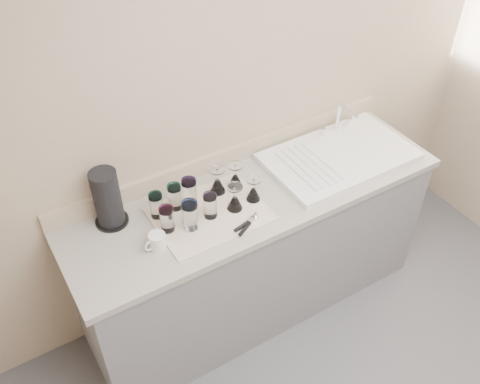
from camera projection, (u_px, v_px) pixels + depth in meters
room_envelope at (478, 255)px, 1.58m from camera, size 3.54×3.50×2.52m
counter_unit at (254, 251)px, 3.08m from camera, size 2.06×0.62×0.90m
sink_unit at (339, 156)px, 2.99m from camera, size 0.82×0.50×0.22m
dish_towel at (210, 214)px, 2.66m from camera, size 0.55×0.42×0.01m
tumbler_teal at (156, 205)px, 2.60m from camera, size 0.07×0.07×0.14m
tumbler_cyan at (175, 197)px, 2.64m from camera, size 0.07×0.07×0.14m
tumbler_purple at (189, 192)px, 2.66m from camera, size 0.08×0.08×0.15m
tumbler_magenta at (167, 219)px, 2.53m from camera, size 0.07×0.07×0.14m
tumbler_blue at (190, 215)px, 2.53m from camera, size 0.08×0.08×0.16m
tumbler_lavender at (210, 205)px, 2.60m from camera, size 0.07×0.07×0.14m
goblet_back_left at (217, 184)px, 2.75m from camera, size 0.08×0.08×0.15m
goblet_back_right at (235, 179)px, 2.78m from camera, size 0.08×0.08×0.15m
goblet_front_left at (235, 201)px, 2.65m from camera, size 0.08×0.08×0.14m
goblet_front_right at (253, 192)px, 2.71m from camera, size 0.07×0.07×0.13m
can_opener at (247, 224)px, 2.58m from camera, size 0.15×0.09×0.02m
white_mug at (157, 241)px, 2.47m from camera, size 0.12×0.09×0.08m
paper_towel_roll at (107, 199)px, 2.52m from camera, size 0.16×0.16×0.31m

